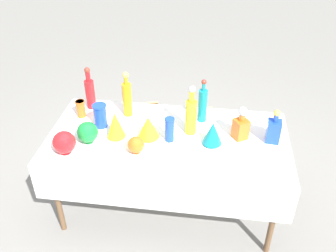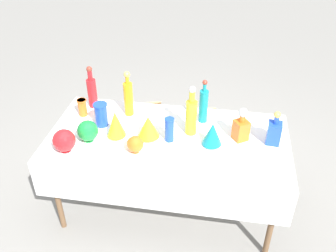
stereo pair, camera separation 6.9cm
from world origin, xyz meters
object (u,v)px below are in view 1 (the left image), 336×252
tall_bottle_0 (127,97)px  tall_bottle_3 (191,114)px  slender_vase_0 (81,108)px  slender_vase_1 (100,115)px  slender_vase_2 (170,129)px  round_bowl_0 (87,132)px  square_decanter_0 (241,125)px  round_bowl_1 (136,145)px  fluted_vase_1 (115,125)px  tall_bottle_2 (203,104)px  square_decanter_1 (274,130)px  round_bowl_2 (64,142)px  cardboard_box_behind_left (190,130)px  fluted_vase_0 (213,133)px  tall_bottle_1 (90,92)px  fluted_vase_2 (148,127)px  cardboard_box_behind_right (138,125)px

tall_bottle_0 → tall_bottle_3: tall_bottle_3 is taller
slender_vase_0 → slender_vase_1: bearing=-30.3°
slender_vase_2 → round_bowl_0: size_ratio=1.17×
square_decanter_0 → round_bowl_1: (-0.75, -0.28, -0.04)m
fluted_vase_1 → square_decanter_0: bearing=7.2°
slender_vase_1 → square_decanter_0: bearing=-0.5°
tall_bottle_2 → square_decanter_1: tall_bottle_2 is taller
square_decanter_1 → slender_vase_1: size_ratio=1.40×
round_bowl_1 → round_bowl_2: bearing=-172.2°
tall_bottle_2 → square_decanter_1: size_ratio=1.36×
slender_vase_0 → cardboard_box_behind_left: (0.86, 0.79, -0.68)m
tall_bottle_0 → fluted_vase_1: tall_bottle_0 is taller
tall_bottle_2 → slender_vase_0: (-0.99, -0.07, -0.07)m
square_decanter_1 → fluted_vase_0: 0.46m
slender_vase_0 → fluted_vase_1: bearing=-34.4°
tall_bottle_1 → fluted_vase_2: size_ratio=2.05×
slender_vase_2 → tall_bottle_0: bearing=141.5°
round_bowl_0 → round_bowl_1: 0.39m
tall_bottle_1 → round_bowl_2: tall_bottle_1 is taller
slender_vase_1 → slender_vase_2: size_ratio=1.00×
tall_bottle_2 → square_decanter_0: (0.30, -0.20, -0.04)m
slender_vase_1 → fluted_vase_0: (0.88, -0.12, -0.01)m
square_decanter_1 → round_bowl_2: bearing=-167.0°
tall_bottle_0 → cardboard_box_behind_right: (-0.09, 0.71, -0.76)m
tall_bottle_2 → tall_bottle_3: (-0.08, -0.18, 0.01)m
slender_vase_1 → cardboard_box_behind_left: 1.32m
tall_bottle_0 → tall_bottle_2: (0.62, -0.00, -0.01)m
slender_vase_0 → round_bowl_0: bearing=-63.7°
fluted_vase_2 → cardboard_box_behind_right: 1.26m
tall_bottle_2 → square_decanter_0: size_ratio=1.37×
tall_bottle_3 → square_decanter_0: (0.38, -0.02, -0.05)m
fluted_vase_0 → slender_vase_0: bearing=167.8°
fluted_vase_2 → fluted_vase_0: bearing=-2.1°
slender_vase_0 → slender_vase_2: slender_vase_2 is taller
square_decanter_0 → round_bowl_1: square_decanter_0 is taller
fluted_vase_0 → square_decanter_0: bearing=27.4°
slender_vase_0 → fluted_vase_0: (1.09, -0.23, 0.02)m
tall_bottle_2 → tall_bottle_3: size_ratio=0.91×
round_bowl_0 → cardboard_box_behind_left: size_ratio=0.31×
fluted_vase_1 → round_bowl_1: bearing=-41.3°
cardboard_box_behind_left → slender_vase_2: bearing=-95.0°
tall_bottle_2 → cardboard_box_behind_right: tall_bottle_2 is taller
round_bowl_2 → cardboard_box_behind_right: bearing=78.9°
fluted_vase_1 → cardboard_box_behind_left: (0.50, 1.03, -0.72)m
cardboard_box_behind_left → slender_vase_0: bearing=-137.4°
slender_vase_1 → round_bowl_0: (-0.04, -0.21, -0.02)m
tall_bottle_2 → fluted_vase_1: 0.71m
tall_bottle_1 → tall_bottle_3: size_ratio=0.92×
square_decanter_1 → slender_vase_2: size_ratio=1.40×
slender_vase_2 → fluted_vase_0: slender_vase_2 is taller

